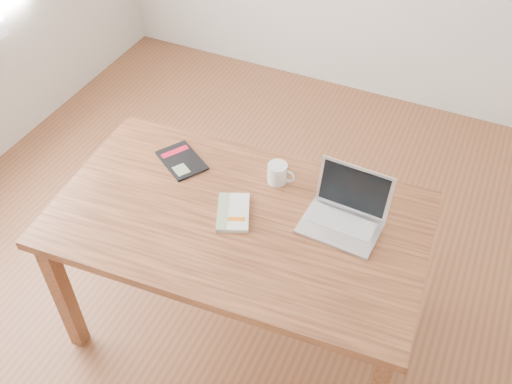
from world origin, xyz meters
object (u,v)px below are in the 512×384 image
at_px(laptop, 345,213).
at_px(coffee_mug, 278,173).
at_px(white_guidebook, 233,212).
at_px(black_guidebook, 182,160).
at_px(desk, 239,231).

bearing_deg(laptop, coffee_mug, 165.66).
bearing_deg(white_guidebook, black_guidebook, 127.91).
xyz_separation_m(desk, laptop, (0.39, 0.15, 0.13)).
bearing_deg(black_guidebook, laptop, -60.97).
distance_m(white_guidebook, black_guidebook, 0.39).
distance_m(desk, laptop, 0.44).
bearing_deg(coffee_mug, white_guidebook, -110.46).
relative_size(black_guidebook, laptop, 0.86).
distance_m(black_guidebook, coffee_mug, 0.43).
relative_size(white_guidebook, coffee_mug, 1.98).
height_order(black_guidebook, coffee_mug, coffee_mug).
relative_size(desk, coffee_mug, 12.84).
bearing_deg(laptop, white_guidebook, -157.43).
relative_size(white_guidebook, black_guidebook, 0.89).
xyz_separation_m(desk, white_guidebook, (-0.02, 0.00, 0.10)).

